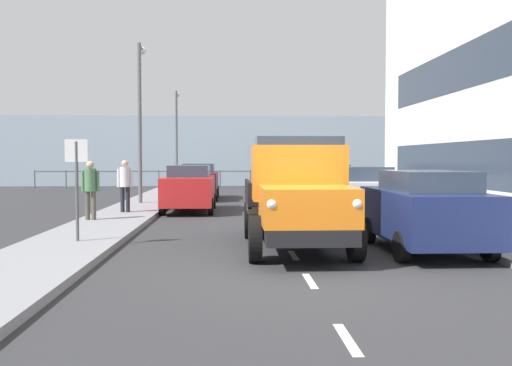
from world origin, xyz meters
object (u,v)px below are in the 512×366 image
Objects in this scene: pedestrian_strolling at (125,181)px; truck_vintage_orange at (298,196)px; car_red_oppositeside_0 at (189,188)px; car_white_kerbside_1 at (361,193)px; lamp_post_promenade at (140,108)px; pedestrian_couple_a at (90,185)px; car_silver_kerbside_2 at (328,184)px; car_grey_kerbside_3 at (311,180)px; street_sign at (77,172)px; car_maroon_oppositeside_1 at (199,181)px; lamp_post_far at (177,129)px; car_navy_kerbside_near at (424,210)px.

truck_vintage_orange is at bearing 124.64° from pedestrian_strolling.
truck_vintage_orange is 9.31m from car_red_oppositeside_0.
lamp_post_promenade reaches higher than car_white_kerbside_1.
car_red_oppositeside_0 is 2.33× the size of pedestrian_couple_a.
car_silver_kerbside_2 is 1.00× the size of car_grey_kerbside_3.
car_grey_kerbside_3 is 1.75× the size of street_sign.
pedestrian_strolling is (7.69, -1.76, 0.30)m from car_white_kerbside_1.
car_white_kerbside_1 is 6.53m from car_red_oppositeside_0.
car_red_oppositeside_0 is 0.96× the size of car_maroon_oppositeside_1.
street_sign reaches higher than car_white_kerbside_1.
car_maroon_oppositeside_1 is at bearing -104.59° from pedestrian_couple_a.
car_white_kerbside_1 is (-2.66, -5.51, -0.28)m from truck_vintage_orange.
truck_vintage_orange is 15.33m from car_maroon_oppositeside_1.
truck_vintage_orange is 0.87× the size of lamp_post_promenade.
street_sign reaches higher than car_red_oppositeside_0.
car_white_kerbside_1 is at bearing 112.00° from lamp_post_far.
car_navy_kerbside_near and car_white_kerbside_1 have the same top height.
lamp_post_far is at bearing -89.76° from street_sign.
lamp_post_far reaches higher than truck_vintage_orange.
lamp_post_far is (-0.23, -12.94, -0.20)m from lamp_post_promenade.
pedestrian_couple_a reaches higher than car_maroon_oppositeside_1.
pedestrian_couple_a reaches higher than car_silver_kerbside_2.
car_silver_kerbside_2 is 13.16m from street_sign.
truck_vintage_orange is 8.84m from pedestrian_strolling.
car_silver_kerbside_2 is (-0.00, -11.68, -0.00)m from car_navy_kerbside_near.
lamp_post_far reaches higher than car_red_oppositeside_0.
car_navy_kerbside_near is at bearing 110.19° from car_maroon_oppositeside_1.
car_silver_kerbside_2 is at bearing -90.00° from car_white_kerbside_1.
car_navy_kerbside_near is 0.64× the size of lamp_post_far.
lamp_post_far is (1.95, -15.45, 2.93)m from car_red_oppositeside_0.
pedestrian_strolling is at bearing -44.41° from car_navy_kerbside_near.
lamp_post_promenade is 2.90× the size of street_sign.
car_red_oppositeside_0 and car_maroon_oppositeside_1 have the same top height.
lamp_post_promenade reaches higher than truck_vintage_orange.
car_white_kerbside_1 is (-0.00, -5.77, -0.00)m from car_navy_kerbside_near.
street_sign is (7.48, 10.80, 0.79)m from car_silver_kerbside_2.
lamp_post_promenade is at bearing -36.72° from car_white_kerbside_1.
car_maroon_oppositeside_1 is 2.42× the size of pedestrian_couple_a.
car_silver_kerbside_2 and car_red_oppositeside_0 have the same top height.
truck_vintage_orange reaches higher than car_white_kerbside_1.
lamp_post_promenade is (7.80, -5.82, 3.13)m from car_white_kerbside_1.
pedestrian_couple_a is at bearing 38.22° from car_silver_kerbside_2.
car_grey_kerbside_3 is (0.00, -4.94, 0.00)m from car_silver_kerbside_2.
car_maroon_oppositeside_1 is at bearing 13.17° from car_grey_kerbside_3.
car_navy_kerbside_near is at bearing 90.00° from car_white_kerbside_1.
pedestrian_couple_a reaches higher than car_red_oppositeside_0.
car_white_kerbside_1 is 8.29m from pedestrian_couple_a.
pedestrian_strolling is at bearing 91.64° from lamp_post_promenade.
pedestrian_strolling is at bearing 36.96° from car_red_oppositeside_0.
truck_vintage_orange is 1.43× the size of car_navy_kerbside_near.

